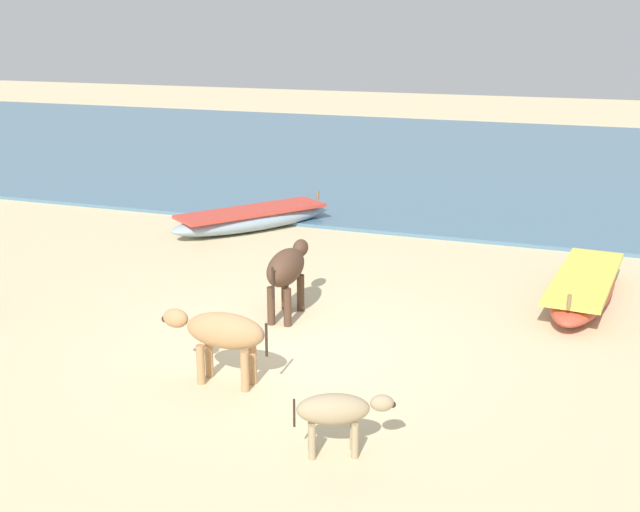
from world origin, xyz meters
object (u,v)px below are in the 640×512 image
calf_far_dun (337,411)px  cow_second_adult_dark (287,269)px  cow_adult_tan (222,333)px  fishing_boat_0 (252,219)px  fishing_boat_2 (584,287)px

calf_far_dun → cow_second_adult_dark: bearing=96.5°
cow_adult_tan → calf_far_dun: cow_adult_tan is taller
fishing_boat_0 → cow_second_adult_dark: cow_second_adult_dark is taller
fishing_boat_2 → cow_second_adult_dark: size_ratio=2.25×
fishing_boat_0 → calf_far_dun: (4.80, -8.25, 0.25)m
fishing_boat_0 → fishing_boat_2: bearing=-72.9°
cow_adult_tan → fishing_boat_2: bearing=-131.4°
fishing_boat_0 → cow_second_adult_dark: 5.41m
fishing_boat_2 → cow_adult_tan: size_ratio=2.54×
fishing_boat_0 → fishing_boat_2: size_ratio=0.98×
fishing_boat_2 → calf_far_dun: size_ratio=3.59×
fishing_boat_0 → cow_adult_tan: cow_adult_tan is taller
cow_second_adult_dark → calf_far_dun: bearing=-155.3°
calf_far_dun → cow_second_adult_dark: size_ratio=0.63×
fishing_boat_0 → fishing_boat_2: fishing_boat_0 is taller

